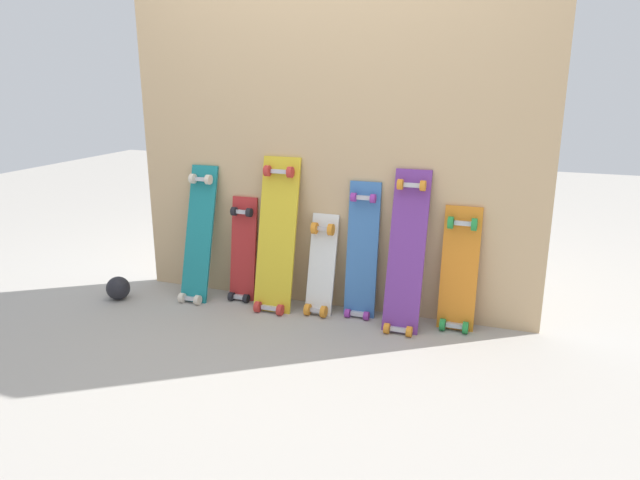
{
  "coord_description": "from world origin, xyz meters",
  "views": [
    {
      "loc": [
        1.1,
        -3.11,
        1.37
      ],
      "look_at": [
        0.0,
        -0.07,
        0.45
      ],
      "focal_mm": 32.71,
      "sensor_mm": 36.0,
      "label": 1
    }
  ],
  "objects_px": {
    "skateboard_teal": "(198,239)",
    "skateboard_blue": "(362,256)",
    "skateboard_yellow": "(276,240)",
    "rubber_ball": "(118,288)",
    "skateboard_red": "(243,254)",
    "skateboard_purple": "(406,258)",
    "skateboard_orange": "(459,274)",
    "skateboard_white": "(321,270)"
  },
  "relations": [
    {
      "from": "skateboard_orange",
      "to": "rubber_ball",
      "type": "height_order",
      "value": "skateboard_orange"
    },
    {
      "from": "skateboard_teal",
      "to": "skateboard_white",
      "type": "height_order",
      "value": "skateboard_teal"
    },
    {
      "from": "skateboard_red",
      "to": "skateboard_yellow",
      "type": "xyz_separation_m",
      "value": [
        0.26,
        -0.06,
        0.13
      ]
    },
    {
      "from": "skateboard_yellow",
      "to": "skateboard_orange",
      "type": "height_order",
      "value": "skateboard_yellow"
    },
    {
      "from": "skateboard_blue",
      "to": "skateboard_purple",
      "type": "xyz_separation_m",
      "value": [
        0.27,
        -0.07,
        0.04
      ]
    },
    {
      "from": "skateboard_red",
      "to": "skateboard_purple",
      "type": "xyz_separation_m",
      "value": [
        1.04,
        -0.07,
        0.11
      ]
    },
    {
      "from": "skateboard_red",
      "to": "skateboard_blue",
      "type": "xyz_separation_m",
      "value": [
        0.77,
        0.0,
        0.07
      ]
    },
    {
      "from": "skateboard_yellow",
      "to": "skateboard_purple",
      "type": "height_order",
      "value": "skateboard_yellow"
    },
    {
      "from": "skateboard_teal",
      "to": "skateboard_purple",
      "type": "xyz_separation_m",
      "value": [
        1.31,
        -0.0,
        0.02
      ]
    },
    {
      "from": "skateboard_yellow",
      "to": "skateboard_blue",
      "type": "height_order",
      "value": "skateboard_yellow"
    },
    {
      "from": "skateboard_blue",
      "to": "skateboard_yellow",
      "type": "bearing_deg",
      "value": -173.5
    },
    {
      "from": "skateboard_yellow",
      "to": "skateboard_white",
      "type": "distance_m",
      "value": 0.32
    },
    {
      "from": "skateboard_blue",
      "to": "rubber_ball",
      "type": "relative_size",
      "value": 5.81
    },
    {
      "from": "skateboard_teal",
      "to": "skateboard_blue",
      "type": "bearing_deg",
      "value": 4.04
    },
    {
      "from": "skateboard_blue",
      "to": "skateboard_purple",
      "type": "height_order",
      "value": "skateboard_purple"
    },
    {
      "from": "skateboard_yellow",
      "to": "rubber_ball",
      "type": "bearing_deg",
      "value": -166.32
    },
    {
      "from": "skateboard_teal",
      "to": "rubber_ball",
      "type": "distance_m",
      "value": 0.6
    },
    {
      "from": "skateboard_yellow",
      "to": "skateboard_purple",
      "type": "distance_m",
      "value": 0.78
    },
    {
      "from": "skateboard_white",
      "to": "skateboard_purple",
      "type": "height_order",
      "value": "skateboard_purple"
    },
    {
      "from": "skateboard_teal",
      "to": "skateboard_red",
      "type": "distance_m",
      "value": 0.29
    },
    {
      "from": "skateboard_white",
      "to": "rubber_ball",
      "type": "xyz_separation_m",
      "value": [
        -1.26,
        -0.26,
        -0.19
      ]
    },
    {
      "from": "skateboard_white",
      "to": "skateboard_blue",
      "type": "distance_m",
      "value": 0.26
    },
    {
      "from": "skateboard_yellow",
      "to": "skateboard_white",
      "type": "bearing_deg",
      "value": 4.71
    },
    {
      "from": "skateboard_yellow",
      "to": "rubber_ball",
      "type": "relative_size",
      "value": 6.58
    },
    {
      "from": "skateboard_teal",
      "to": "skateboard_white",
      "type": "distance_m",
      "value": 0.81
    },
    {
      "from": "skateboard_purple",
      "to": "skateboard_white",
      "type": "bearing_deg",
      "value": 175.7
    },
    {
      "from": "skateboard_red",
      "to": "skateboard_blue",
      "type": "relative_size",
      "value": 0.83
    },
    {
      "from": "skateboard_yellow",
      "to": "skateboard_red",
      "type": "bearing_deg",
      "value": 167.68
    },
    {
      "from": "skateboard_purple",
      "to": "rubber_ball",
      "type": "bearing_deg",
      "value": -172.78
    },
    {
      "from": "skateboard_teal",
      "to": "skateboard_red",
      "type": "relative_size",
      "value": 1.26
    },
    {
      "from": "skateboard_white",
      "to": "skateboard_purple",
      "type": "xyz_separation_m",
      "value": [
        0.51,
        -0.04,
        0.14
      ]
    },
    {
      "from": "skateboard_blue",
      "to": "skateboard_purple",
      "type": "distance_m",
      "value": 0.29
    },
    {
      "from": "skateboard_red",
      "to": "skateboard_purple",
      "type": "relative_size",
      "value": 0.76
    },
    {
      "from": "skateboard_purple",
      "to": "rubber_ball",
      "type": "xyz_separation_m",
      "value": [
        -1.77,
        -0.22,
        -0.33
      ]
    },
    {
      "from": "skateboard_yellow",
      "to": "rubber_ball",
      "type": "distance_m",
      "value": 1.07
    },
    {
      "from": "skateboard_red",
      "to": "skateboard_purple",
      "type": "height_order",
      "value": "skateboard_purple"
    },
    {
      "from": "skateboard_yellow",
      "to": "skateboard_blue",
      "type": "distance_m",
      "value": 0.52
    },
    {
      "from": "skateboard_purple",
      "to": "skateboard_orange",
      "type": "xyz_separation_m",
      "value": [
        0.28,
        0.07,
        -0.09
      ]
    },
    {
      "from": "skateboard_teal",
      "to": "rubber_ball",
      "type": "height_order",
      "value": "skateboard_teal"
    },
    {
      "from": "skateboard_purple",
      "to": "skateboard_teal",
      "type": "bearing_deg",
      "value": 179.96
    },
    {
      "from": "skateboard_red",
      "to": "skateboard_white",
      "type": "height_order",
      "value": "skateboard_red"
    },
    {
      "from": "skateboard_red",
      "to": "skateboard_orange",
      "type": "xyz_separation_m",
      "value": [
        1.32,
        0.0,
        0.02
      ]
    }
  ]
}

